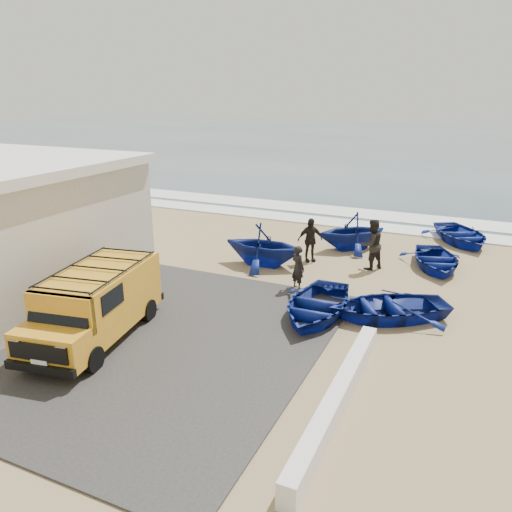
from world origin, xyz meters
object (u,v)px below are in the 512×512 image
(parapet, at_px, (338,398))
(boat_far_right, at_px, (461,235))
(boat_near_right, at_px, (388,306))
(fisherman_back, at_px, (310,240))
(boat_mid_left, at_px, (264,245))
(fisherman_front, at_px, (298,268))
(van, at_px, (96,302))
(fisherman_middle, at_px, (372,244))
(boat_mid_right, at_px, (436,260))
(boat_far_left, at_px, (352,231))
(boat_near_left, at_px, (316,305))

(parapet, height_order, boat_far_right, boat_far_right)
(boat_near_right, xyz_separation_m, fisherman_back, (-3.74, 3.95, 0.50))
(boat_mid_left, bearing_deg, fisherman_front, -131.00)
(van, relative_size, fisherman_middle, 2.52)
(boat_far_right, relative_size, fisherman_back, 2.12)
(fisherman_front, bearing_deg, boat_mid_right, -104.70)
(van, xyz_separation_m, fisherman_back, (3.11, 8.41, -0.18))
(boat_mid_right, height_order, fisherman_middle, fisherman_middle)
(van, distance_m, boat_mid_right, 12.29)
(boat_near_right, bearing_deg, boat_mid_right, 139.28)
(boat_far_left, distance_m, boat_far_right, 5.05)
(boat_near_left, height_order, boat_far_right, boat_far_right)
(fisherman_middle, bearing_deg, boat_mid_right, 155.05)
(boat_far_right, xyz_separation_m, fisherman_middle, (-2.88, -4.94, 0.57))
(boat_mid_left, bearing_deg, boat_far_left, -36.89)
(parapet, height_order, fisherman_front, fisherman_front)
(boat_far_left, distance_m, fisherman_middle, 2.45)
(boat_near_right, relative_size, boat_far_left, 1.18)
(boat_mid_left, relative_size, boat_mid_right, 0.94)
(parapet, distance_m, boat_far_right, 14.01)
(boat_near_left, xyz_separation_m, fisherman_back, (-1.81, 4.72, 0.49))
(boat_near_right, bearing_deg, fisherman_middle, 167.38)
(parapet, relative_size, boat_far_left, 2.00)
(boat_mid_right, height_order, fisherman_back, fisherman_back)
(boat_mid_left, distance_m, boat_far_left, 4.23)
(boat_near_left, relative_size, fisherman_back, 2.09)
(boat_near_right, xyz_separation_m, fisherman_middle, (-1.39, 4.06, 0.58))
(boat_mid_right, relative_size, fisherman_back, 1.90)
(boat_near_left, relative_size, fisherman_middle, 1.90)
(boat_far_left, height_order, boat_far_right, boat_far_left)
(boat_near_left, xyz_separation_m, fisherman_middle, (0.55, 4.83, 0.57))
(boat_far_left, distance_m, fisherman_back, 2.46)
(parapet, distance_m, boat_far_left, 11.38)
(parapet, distance_m, boat_mid_right, 10.06)
(parapet, bearing_deg, fisherman_back, 112.25)
(van, distance_m, fisherman_middle, 10.13)
(boat_near_right, distance_m, boat_mid_right, 5.16)
(fisherman_front, bearing_deg, boat_near_right, -168.18)
(boat_near_left, bearing_deg, boat_mid_right, 63.41)
(fisherman_front, xyz_separation_m, fisherman_back, (-0.56, 2.91, 0.10))
(boat_near_left, xyz_separation_m, boat_mid_right, (2.76, 5.87, -0.03))
(fisherman_front, bearing_deg, parapet, 147.14)
(boat_near_left, height_order, boat_mid_right, boat_near_left)
(boat_near_right, distance_m, boat_far_right, 9.12)
(parapet, height_order, fisherman_back, fisherman_back)
(parapet, height_order, fisherman_middle, fisherman_middle)
(boat_far_right, bearing_deg, boat_near_left, -138.03)
(boat_near_left, xyz_separation_m, fisherman_front, (-1.24, 1.81, 0.39))
(boat_near_left, distance_m, fisherman_front, 2.23)
(parapet, xyz_separation_m, fisherman_middle, (-1.27, 8.98, 0.67))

